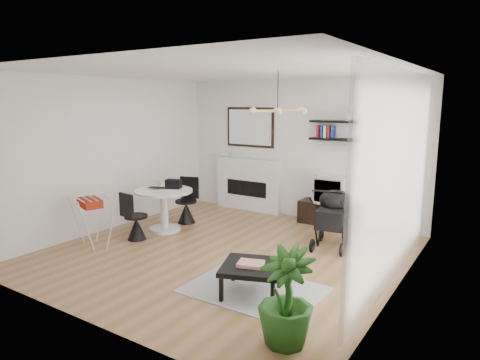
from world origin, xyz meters
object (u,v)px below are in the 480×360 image
Objects in this scene: coffee_table at (252,268)px; fireplace at (248,178)px; tv_console at (330,214)px; drying_rack at (94,220)px; dining_table at (164,204)px; potted_plant at (286,297)px; crt_tv at (332,189)px; stroller at (333,220)px.

fireplace is at bearing 122.48° from coffee_table.
drying_rack is at bearing -130.19° from tv_console.
dining_table is at bearing 94.56° from drying_rack.
potted_plant is (3.01, -4.16, -0.21)m from fireplace.
drying_rack is 3.92m from potted_plant.
fireplace reaches higher than drying_rack.
coffee_table is 0.94× the size of potted_plant.
tv_console is at bearing 174.03° from crt_tv.
tv_console is 3.29m from coffee_table.
fireplace is 1.89× the size of tv_console.
dining_table is 4.05m from potted_plant.
tv_console is 4.19m from potted_plant.
fireplace reaches higher than coffee_table.
stroller is at bearing -28.48° from fireplace.
crt_tv is 3.30m from coffee_table.
fireplace is at bearing 175.92° from tv_console.
crt_tv is 0.72× the size of drying_rack.
drying_rack is (-2.69, -3.18, 0.21)m from tv_console.
crt_tv is 0.62× the size of potted_plant.
tv_console is 0.47m from crt_tv.
stroller is at bearing -66.82° from tv_console.
tv_console is 1.20× the size of potted_plant.
fireplace reaches higher than potted_plant.
dining_table is 1.07× the size of potted_plant.
fireplace is 2.41× the size of coffee_table.
tv_console is (1.87, -0.13, -0.47)m from fireplace.
fireplace is at bearing 125.86° from potted_plant.
drying_rack reaches higher than dining_table.
potted_plant reaches higher than dining_table.
fireplace is 3.68× the size of crt_tv.
stroller is (2.36, -1.28, -0.25)m from fireplace.
fireplace is at bearing 175.89° from crt_tv.
tv_console is 1.41× the size of drying_rack.
fireplace is 1.93m from tv_console.
stroller reaches higher than drying_rack.
dining_table is 2.94m from stroller.
dining_table is (-0.47, -2.08, -0.20)m from fireplace.
coffee_table is (0.27, -3.27, -0.36)m from crt_tv.
tv_console is at bearing 104.57° from stroller.
drying_rack is (-0.35, -1.23, -0.06)m from dining_table.
drying_rack is at bearing 167.53° from potted_plant.
dining_table is (-2.37, -1.94, -0.19)m from crt_tv.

